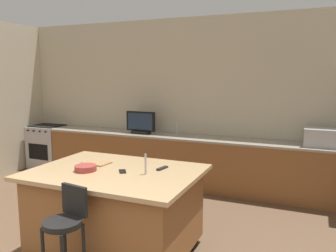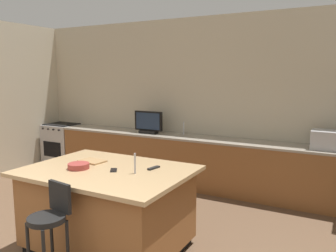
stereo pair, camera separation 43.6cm
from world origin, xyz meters
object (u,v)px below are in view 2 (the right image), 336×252
Objects in this scene: tv_monitor at (148,123)px; tv_remote at (154,168)px; microwave at (329,140)px; fruit_bowl at (79,166)px; range_oven at (63,144)px; cell_phone at (114,170)px; bar_stool_center at (50,227)px; kitchen_island at (108,208)px; cutting_board at (92,161)px.

tv_remote is (1.40, -2.17, -0.14)m from tv_monitor.
microwave is 3.53m from fruit_bowl.
cell_phone is (3.30, -2.49, 0.48)m from range_oven.
fruit_bowl is 0.41m from cell_phone.
tv_remote is at bearing 76.28° from bar_stool_center.
range_oven is at bearing 142.56° from bar_stool_center.
tv_monitor reaches higher than bar_stool_center.
range_oven is 1.61× the size of tv_monitor.
microwave is 3.20× the size of cell_phone.
range_oven is 2.34m from tv_monitor.
tv_remote is at bearing -57.11° from tv_monitor.
kitchen_island is 0.61m from cutting_board.
microwave is 3.36m from cutting_board.
microwave reaches higher than tv_remote.
microwave is (5.29, 0.00, 0.58)m from range_oven.
range_oven is 2.98× the size of cutting_board.
cutting_board is (2.84, -2.30, 0.49)m from range_oven.
cutting_board is (-2.45, -2.31, -0.09)m from microwave.
tv_remote is at bearing -126.35° from microwave.
bar_stool_center is (0.96, -3.26, -0.49)m from tv_monitor.
bar_stool_center reaches higher than cutting_board.
cutting_board is at bearing 103.18° from fruit_bowl.
range_oven is 3.69m from cutting_board.
bar_stool_center is at bearing -67.46° from fruit_bowl.
tv_monitor reaches higher than cutting_board.
cutting_board is at bearing -163.05° from tv_remote.
cutting_board is (-0.36, 1.01, 0.35)m from bar_stool_center.
fruit_bowl is (-0.29, 0.70, 0.37)m from bar_stool_center.
fruit_bowl is at bearing -140.99° from tv_remote.
microwave reaches higher than kitchen_island.
cell_phone is at bearing -8.32° from kitchen_island.
bar_stool_center is (-2.08, -3.32, -0.44)m from microwave.
range_oven is 5.32m from microwave.
kitchen_island is 12.13× the size of cell_phone.
range_oven is at bearing 108.83° from cell_phone.
tv_remote is 0.55× the size of cutting_board.
kitchen_island is 2.67m from tv_monitor.
cutting_board reaches higher than kitchen_island.
cell_phone is 0.44m from tv_remote.
bar_stool_center reaches higher than range_oven.
range_oven is at bearing 159.74° from tv_remote.
cell_phone is (1.05, -2.44, -0.15)m from tv_monitor.
bar_stool_center is 4.18× the size of fruit_bowl.
tv_monitor is 2.59m from tv_remote.
fruit_bowl is at bearing -132.24° from microwave.
range_oven is 4.16m from cell_phone.
fruit_bowl reaches higher than bar_stool_center.
tv_monitor is 2.33m from cutting_board.
range_oven is 3.95m from fruit_bowl.
microwave is at bearing 64.69° from tv_remote.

